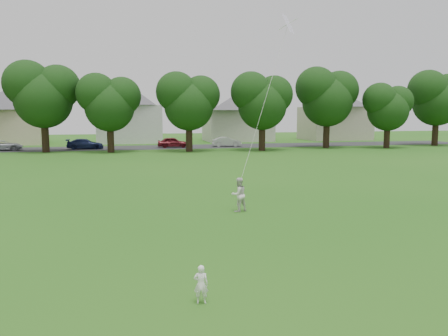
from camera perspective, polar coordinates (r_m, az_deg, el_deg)
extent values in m
plane|color=#215B14|center=(12.44, -6.01, -11.94)|extent=(160.00, 160.00, 0.00)
cube|color=#2D2D30|center=(53.84, -11.97, 2.61)|extent=(90.00, 7.00, 0.01)
imported|color=white|center=(9.66, -3.02, -14.93)|extent=(0.35, 0.27, 0.85)
imported|color=silver|center=(18.16, 1.93, -3.50)|extent=(0.83, 0.73, 1.43)
plane|color=silver|center=(20.29, 8.39, 18.13)|extent=(0.91, 0.96, 0.84)
cylinder|color=white|center=(18.86, 5.27, 8.41)|extent=(0.01, 0.01, 7.51)
cylinder|color=black|center=(50.16, -22.32, 4.06)|extent=(0.76, 0.76, 3.74)
cylinder|color=black|center=(47.74, -14.60, 3.92)|extent=(0.72, 0.72, 3.22)
cylinder|color=black|center=(47.39, -4.57, 4.16)|extent=(0.72, 0.72, 3.31)
cylinder|color=black|center=(48.64, 4.99, 4.25)|extent=(0.73, 0.73, 3.35)
cylinder|color=black|center=(53.89, 13.22, 4.56)|extent=(0.76, 0.76, 3.72)
cylinder|color=black|center=(55.73, 20.50, 4.00)|extent=(0.70, 0.70, 2.99)
cylinder|color=black|center=(62.54, 25.87, 4.36)|extent=(0.76, 0.76, 3.72)
imported|color=#9EA0AD|center=(54.23, -26.86, 2.64)|extent=(4.20, 2.24, 1.12)
imported|color=#161E46|center=(52.92, -17.68, 3.01)|extent=(4.20, 1.93, 1.19)
imported|color=maroon|center=(53.16, -6.69, 3.35)|extent=(3.81, 1.79, 1.26)
imported|color=#ADADAD|center=(54.38, 0.35, 3.44)|extent=(3.73, 1.71, 1.19)
cube|color=beige|center=(65.32, -26.51, 4.80)|extent=(9.36, 6.34, 4.61)
pyramid|color=#4D4B50|center=(65.37, -26.75, 9.04)|extent=(13.50, 13.50, 2.53)
cube|color=silver|center=(63.70, -12.30, 5.64)|extent=(8.81, 6.93, 5.27)
pyramid|color=#4D4B50|center=(63.82, -12.43, 10.62)|extent=(12.71, 12.71, 2.90)
cube|color=beige|center=(66.06, 1.78, 5.55)|extent=(9.62, 6.86, 4.60)
pyramid|color=#4D4B50|center=(66.10, 1.80, 9.74)|extent=(13.87, 13.87, 2.53)
cube|color=#BCB39C|center=(71.96, 14.23, 5.69)|extent=(9.70, 7.42, 5.16)
pyramid|color=#4D4B50|center=(72.06, 14.36, 9.99)|extent=(13.99, 13.99, 2.84)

